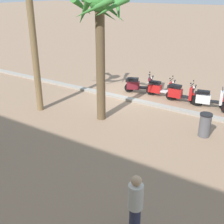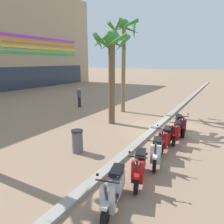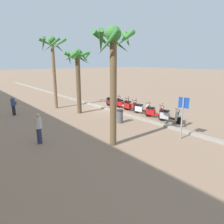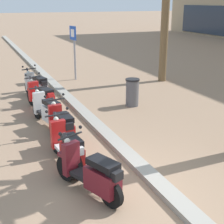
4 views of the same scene
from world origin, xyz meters
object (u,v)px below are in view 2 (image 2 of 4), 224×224
(scooter_silver_mid_rear, at_px, (114,188))
(scooter_maroon_second_in_line, at_px, (180,124))
(palm_tree_near_sign, at_px, (124,43))
(litter_bin, at_px, (77,141))
(scooter_red_gap_after_mid, at_px, (139,166))
(scooter_red_far_back, at_px, (166,138))
(pedestrian_by_palm_tree, at_px, (79,97))
(palm_tree_mid_walkway, at_px, (112,55))
(scooter_red_lead_nearest, at_px, (177,131))
(scooter_white_mid_centre, at_px, (157,151))

(scooter_silver_mid_rear, xyz_separation_m, scooter_maroon_second_in_line, (6.71, -0.27, -0.01))
(palm_tree_near_sign, bearing_deg, litter_bin, -168.01)
(scooter_red_gap_after_mid, relative_size, palm_tree_near_sign, 0.27)
(scooter_red_far_back, xyz_separation_m, pedestrian_by_palm_tree, (4.92, 8.41, 0.38))
(scooter_maroon_second_in_line, relative_size, litter_bin, 1.80)
(scooter_silver_mid_rear, relative_size, palm_tree_near_sign, 0.27)
(scooter_red_far_back, bearing_deg, scooter_silver_mid_rear, 177.45)
(scooter_silver_mid_rear, distance_m, palm_tree_near_sign, 11.34)
(scooter_maroon_second_in_line, bearing_deg, palm_tree_near_sign, 59.49)
(scooter_maroon_second_in_line, xyz_separation_m, litter_bin, (-4.60, 3.12, 0.03))
(scooter_red_gap_after_mid, height_order, pedestrian_by_palm_tree, pedestrian_by_palm_tree)
(scooter_silver_mid_rear, xyz_separation_m, pedestrian_by_palm_tree, (9.19, 8.22, 0.37))
(palm_tree_near_sign, xyz_separation_m, palm_tree_mid_walkway, (-3.04, -0.75, -0.89))
(scooter_red_gap_after_mid, distance_m, palm_tree_mid_walkway, 7.19)
(scooter_silver_mid_rear, bearing_deg, litter_bin, 53.50)
(palm_tree_near_sign, xyz_separation_m, litter_bin, (-7.36, -1.56, -4.39))
(scooter_red_lead_nearest, xyz_separation_m, palm_tree_near_sign, (4.01, 4.79, 4.43))
(scooter_red_gap_after_mid, bearing_deg, litter_bin, 77.37)
(scooter_red_far_back, xyz_separation_m, palm_tree_mid_walkway, (2.17, 3.86, 3.52))
(scooter_white_mid_centre, height_order, scooter_maroon_second_in_line, scooter_maroon_second_in_line)
(scooter_red_far_back, height_order, litter_bin, scooter_red_far_back)
(scooter_silver_mid_rear, xyz_separation_m, scooter_red_gap_after_mid, (1.44, -0.12, -0.02))
(scooter_maroon_second_in_line, xyz_separation_m, palm_tree_near_sign, (2.76, 4.68, 4.42))
(scooter_silver_mid_rear, xyz_separation_m, palm_tree_mid_walkway, (6.43, 3.67, 3.52))
(palm_tree_near_sign, bearing_deg, scooter_red_lead_nearest, -129.93)
(scooter_white_mid_centre, bearing_deg, pedestrian_by_palm_tree, 53.07)
(scooter_red_gap_after_mid, relative_size, scooter_maroon_second_in_line, 1.01)
(palm_tree_near_sign, distance_m, palm_tree_mid_walkway, 3.25)
(scooter_white_mid_centre, height_order, litter_bin, scooter_white_mid_centre)
(scooter_red_gap_after_mid, distance_m, pedestrian_by_palm_tree, 11.38)
(scooter_red_far_back, relative_size, pedestrian_by_palm_tree, 1.10)
(scooter_maroon_second_in_line, bearing_deg, litter_bin, 145.84)
(pedestrian_by_palm_tree, bearing_deg, litter_bin, -142.83)
(scooter_red_far_back, relative_size, palm_tree_mid_walkway, 0.33)
(palm_tree_near_sign, bearing_deg, palm_tree_mid_walkway, -166.17)
(scooter_white_mid_centre, distance_m, scooter_red_lead_nearest, 2.62)
(scooter_red_far_back, xyz_separation_m, scooter_red_lead_nearest, (1.19, -0.19, -0.02))
(scooter_red_gap_after_mid, distance_m, scooter_red_lead_nearest, 4.02)
(scooter_red_gap_after_mid, relative_size, palm_tree_mid_walkway, 0.33)
(scooter_red_lead_nearest, xyz_separation_m, palm_tree_mid_walkway, (0.98, 4.05, 3.54))
(scooter_maroon_second_in_line, bearing_deg, scooter_red_far_back, 178.08)
(palm_tree_mid_walkway, bearing_deg, palm_tree_near_sign, 13.83)
(scooter_red_gap_after_mid, xyz_separation_m, pedestrian_by_palm_tree, (7.74, 8.34, 0.39))
(scooter_silver_mid_rear, height_order, scooter_maroon_second_in_line, same)
(scooter_silver_mid_rear, relative_size, scooter_red_far_back, 1.02)
(scooter_red_far_back, bearing_deg, scooter_red_lead_nearest, -9.13)
(scooter_red_gap_after_mid, bearing_deg, scooter_red_lead_nearest, -3.74)
(scooter_red_lead_nearest, height_order, palm_tree_mid_walkway, palm_tree_mid_walkway)
(scooter_red_gap_after_mid, height_order, palm_tree_mid_walkway, palm_tree_mid_walkway)
(scooter_white_mid_centre, relative_size, litter_bin, 1.81)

